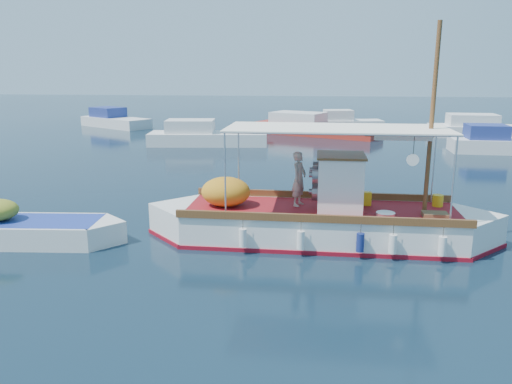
# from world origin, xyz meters

# --- Properties ---
(ground) EXTENTS (160.00, 160.00, 0.00)m
(ground) POSITION_xyz_m (0.00, 0.00, 0.00)
(ground) COLOR black
(ground) RESTS_ON ground
(fishing_caique) EXTENTS (9.93, 2.88, 6.06)m
(fishing_caique) POSITION_xyz_m (0.15, 0.16, 0.53)
(fishing_caique) COLOR white
(fishing_caique) RESTS_ON ground
(dinghy) EXTENTS (5.69, 1.92, 1.39)m
(dinghy) POSITION_xyz_m (-7.99, -0.96, 0.29)
(dinghy) COLOR white
(dinghy) RESTS_ON ground
(bg_boat_nw) EXTENTS (7.63, 3.16, 1.80)m
(bg_boat_nw) POSITION_xyz_m (-6.91, 17.75, 0.49)
(bg_boat_nw) COLOR silver
(bg_boat_nw) RESTS_ON ground
(bg_boat_n) EXTENTS (9.71, 6.55, 1.80)m
(bg_boat_n) POSITION_xyz_m (-0.16, 23.76, 0.49)
(bg_boat_n) COLOR #AA271C
(bg_boat_n) RESTS_ON ground
(bg_boat_ne) EXTENTS (5.54, 2.44, 1.80)m
(bg_boat_ne) POSITION_xyz_m (10.54, 16.72, 0.49)
(bg_boat_ne) COLOR silver
(bg_boat_ne) RESTS_ON ground
(bg_boat_e) EXTENTS (8.37, 3.11, 1.80)m
(bg_boat_e) POSITION_xyz_m (12.22, 23.92, 0.49)
(bg_boat_e) COLOR silver
(bg_boat_e) RESTS_ON ground
(bg_boat_far_w) EXTENTS (6.89, 5.54, 1.80)m
(bg_boat_far_w) POSITION_xyz_m (-16.63, 27.07, 0.49)
(bg_boat_far_w) COLOR silver
(bg_boat_far_w) RESTS_ON ground
(bg_boat_far_n) EXTENTS (5.58, 2.86, 1.80)m
(bg_boat_far_n) POSITION_xyz_m (2.54, 26.91, 0.49)
(bg_boat_far_n) COLOR silver
(bg_boat_far_n) RESTS_ON ground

